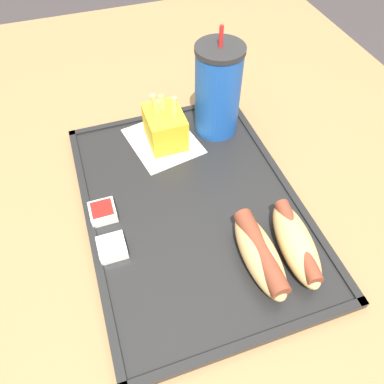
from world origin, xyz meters
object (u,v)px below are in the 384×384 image
object	(u,v)px
sauce_cup_mayo	(112,247)
sauce_cup_ketchup	(103,212)
hot_dog_far	(296,243)
soda_cup	(218,91)
hot_dog_near	(260,254)
fries_carton	(165,127)

from	to	relation	value
sauce_cup_mayo	sauce_cup_ketchup	xyz separation A→B (m)	(-0.07, -0.00, 0.00)
hot_dog_far	soda_cup	bearing A→B (deg)	-178.18
hot_dog_far	hot_dog_near	distance (m)	0.06
sauce_cup_mayo	hot_dog_near	bearing A→B (deg)	66.08
hot_dog_far	sauce_cup_mayo	world-z (taller)	hot_dog_far
sauce_cup_mayo	fries_carton	bearing A→B (deg)	145.24
soda_cup	hot_dog_far	world-z (taller)	soda_cup
sauce_cup_ketchup	soda_cup	bearing A→B (deg)	119.93
hot_dog_far	sauce_cup_mayo	size ratio (longest dim) A/B	3.69
fries_carton	sauce_cup_mayo	world-z (taller)	fries_carton
hot_dog_far	hot_dog_near	bearing A→B (deg)	-90.00
fries_carton	sauce_cup_mayo	xyz separation A→B (m)	(0.20, -0.14, -0.02)
fries_carton	sauce_cup_ketchup	distance (m)	0.20
fries_carton	sauce_cup_mayo	bearing A→B (deg)	-34.76
hot_dog_far	fries_carton	distance (m)	0.31
sauce_cup_mayo	sauce_cup_ketchup	distance (m)	0.07
hot_dog_far	fries_carton	size ratio (longest dim) A/B	1.41
hot_dog_far	fries_carton	world-z (taller)	fries_carton
soda_cup	hot_dog_far	size ratio (longest dim) A/B	1.37
soda_cup	fries_carton	xyz separation A→B (m)	(0.01, -0.10, -0.05)
hot_dog_near	fries_carton	distance (m)	0.30
soda_cup	hot_dog_near	distance (m)	0.31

